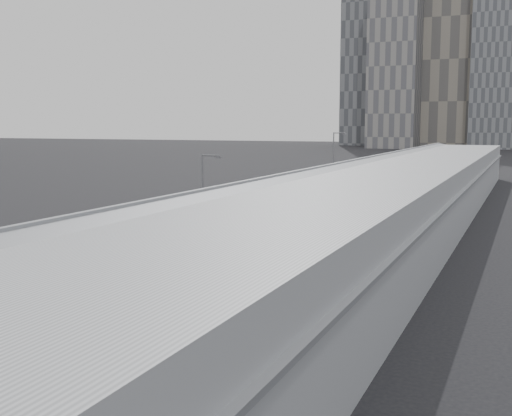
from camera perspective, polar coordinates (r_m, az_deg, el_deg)
The scene contains 19 objects.
sidewalk at distance 60.63m, azimuth 7.74°, elevation -2.98°, with size 10.00×170.00×0.12m, color gray.
lane_line at distance 64.18m, azimuth -1.34°, elevation -2.38°, with size 0.12×160.00×0.02m, color gold.
depot at distance 59.18m, azimuth 11.52°, elevation 0.07°, with size 12.45×160.40×7.20m.
skyline at distance 330.27m, azimuth 18.81°, elevation 13.99°, with size 145.00×64.00×120.00m.
bus_1 at distance 33.72m, azimuth -19.07°, elevation -9.01°, with size 3.66×13.45×3.88m.
bus_2 at distance 43.07m, azimuth -8.97°, elevation -5.33°, with size 3.61×12.35×3.56m.
bus_3 at distance 57.11m, azimuth -0.37°, elevation -2.01°, with size 2.86×12.82×3.74m.
bus_4 at distance 69.33m, azimuth 4.17°, elevation -0.30°, with size 3.84×13.50×3.89m.
bus_5 at distance 80.97m, azimuth 6.46°, elevation 0.75°, with size 3.31×13.03×3.77m.
bus_6 at distance 95.69m, azimuth 9.36°, elevation 1.71°, with size 3.45×12.85×3.71m.
bus_7 at distance 107.40m, azimuth 11.17°, elevation 2.36°, with size 3.21×13.94×4.05m.
tree_1 at distance 38.68m, azimuth -6.03°, elevation -4.27°, with size 1.13×1.13×3.80m.
tree_2 at distance 61.21m, azimuth 5.17°, elevation 0.41°, with size 1.57×1.57×4.33m.
tree_3 at distance 87.06m, azimuth 10.63°, elevation 2.13°, with size 1.70×1.70×3.98m.
tree_4 at distance 107.65m, azimuth 12.83°, elevation 3.45°, with size 2.73×2.73×5.18m.
street_lamp_near at distance 61.01m, azimuth -4.60°, elevation 1.59°, with size 2.04×0.22×8.16m.
street_lamp_far at distance 103.33m, azimuth 6.99°, elevation 4.39°, with size 2.04×0.22×9.71m.
shipping_container at distance 114.60m, azimuth 7.33°, elevation 2.51°, with size 2.33×5.36×2.45m, color #134016.
suv at distance 129.98m, azimuth 10.61°, elevation 2.85°, with size 2.78×6.03×1.68m, color black.
Camera 1 is at (24.81, -2.51, 10.95)m, focal length 45.00 mm.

